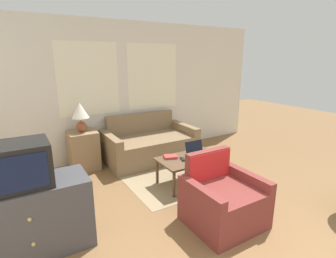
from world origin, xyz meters
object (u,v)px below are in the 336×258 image
Objects in this scene: couch at (149,145)px; book_red at (170,157)px; laptop at (197,154)px; tv_remote at (183,159)px; armchair at (221,201)px; coffee_table at (190,160)px; table_lamp at (80,114)px; television at (21,164)px; cup_navy at (193,149)px.

couch is 7.10× the size of book_red.
laptop is 2.01× the size of tv_remote.
armchair is 1.03m from tv_remote.
coffee_table is 0.16m from tv_remote.
couch is at bearing -7.10° from table_lamp.
laptop is at bearing -2.87° from tv_remote.
couch is 2.85m from television.
cup_navy reaches higher than coffee_table.
laptop is 3.46× the size of cup_navy.
couch is 1.28m from coffee_table.
tv_remote is (-0.27, 0.01, -0.04)m from laptop.
couch is 1.30m from tv_remote.
coffee_table is 0.16m from laptop.
armchair is 0.83× the size of coffee_table.
table_lamp reaches higher than book_red.
tv_remote reaches higher than coffee_table.
coffee_table is at bearing 75.06° from armchair.
television reaches higher than tv_remote.
tv_remote is (1.13, -1.44, -0.57)m from table_lamp.
table_lamp is at bearing 62.30° from television.
cup_navy is at bearing -40.01° from table_lamp.
laptop is at bearing 9.68° from television.
coffee_table is at bearing -134.70° from cup_navy.
couch is 3.36× the size of television.
laptop reaches higher than cup_navy.
laptop is 0.27m from tv_remote.
cup_navy is at bearing 30.93° from tv_remote.
table_lamp is (0.97, 1.86, 0.05)m from television.
book_red is (-0.26, 0.15, 0.06)m from coffee_table.
table_lamp reaches higher than television.
table_lamp is 2.10× the size of book_red.
laptop is at bearing -45.99° from table_lamp.
television reaches higher than laptop.
cup_navy is 0.38× the size of book_red.
laptop is (0.39, 0.99, 0.21)m from armchair.
table_lamp is (-1.01, 2.44, 0.73)m from armchair.
armchair is 1.06m from coffee_table.
couch is 1.15m from book_red.
book_red is at bearing 16.34° from television.
tv_remote is at bearing 83.12° from armchair.
armchair is (-0.20, -2.29, -0.00)m from couch.
table_lamp is at bearing 172.90° from couch.
cup_navy is 0.58× the size of tv_remote.
laptop is (0.19, -1.30, 0.21)m from couch.
table_lamp is at bearing 139.99° from cup_navy.
couch is 1.13m from cup_navy.
couch reaches higher than book_red.
armchair reaches higher than tv_remote.
tv_remote is at bearing -51.74° from table_lamp.
book_red is at bearing 150.00° from coffee_table.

